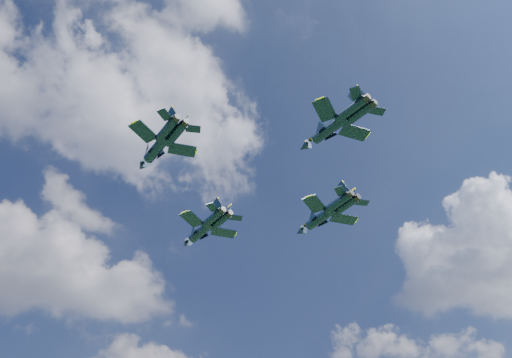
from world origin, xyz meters
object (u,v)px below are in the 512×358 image
object	(u,v)px
jet_lead	(201,232)
jet_left	(156,149)
jet_slot	(328,130)
jet_right	(320,218)

from	to	relation	value
jet_lead	jet_left	distance (m)	21.72
jet_lead	jet_slot	distance (m)	32.96
jet_lead	jet_left	xyz separation A→B (m)	(-11.97, -18.12, 0.16)
jet_left	jet_slot	distance (m)	25.57
jet_right	jet_slot	bearing A→B (deg)	-130.73
jet_lead	jet_left	size ratio (longest dim) A/B	1.07
jet_lead	jet_slot	world-z (taller)	jet_lead
jet_lead	jet_right	size ratio (longest dim) A/B	0.95
jet_right	jet_slot	xyz separation A→B (m)	(-9.49, -21.78, -2.09)
jet_lead	jet_right	distance (m)	21.66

